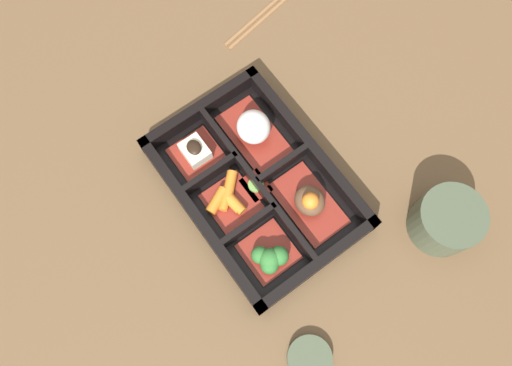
% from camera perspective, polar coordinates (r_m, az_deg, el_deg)
% --- Properties ---
extents(ground_plane, '(3.00, 3.00, 0.00)m').
position_cam_1_polar(ground_plane, '(0.71, 0.00, -0.61)').
color(ground_plane, brown).
extents(bento_base, '(0.29, 0.20, 0.01)m').
position_cam_1_polar(bento_base, '(0.71, 0.00, -0.49)').
color(bento_base, black).
rests_on(bento_base, ground_plane).
extents(bento_rim, '(0.29, 0.20, 0.04)m').
position_cam_1_polar(bento_rim, '(0.70, -0.11, -0.20)').
color(bento_rim, black).
rests_on(bento_rim, ground_plane).
extents(bowl_rice, '(0.11, 0.06, 0.06)m').
position_cam_1_polar(bowl_rice, '(0.71, -0.27, 6.21)').
color(bowl_rice, maroon).
rests_on(bowl_rice, bento_base).
extents(bowl_stew, '(0.11, 0.06, 0.05)m').
position_cam_1_polar(bowl_stew, '(0.68, 6.11, -2.16)').
color(bowl_stew, maroon).
rests_on(bowl_stew, bento_base).
extents(bowl_tofu, '(0.06, 0.07, 0.03)m').
position_cam_1_polar(bowl_tofu, '(0.71, -6.94, 3.53)').
color(bowl_tofu, maroon).
rests_on(bowl_tofu, bento_base).
extents(bowl_carrots, '(0.07, 0.07, 0.02)m').
position_cam_1_polar(bowl_carrots, '(0.69, -3.21, -1.71)').
color(bowl_carrots, maroon).
rests_on(bowl_carrots, bento_base).
extents(bowl_greens, '(0.07, 0.07, 0.03)m').
position_cam_1_polar(bowl_greens, '(0.67, 1.58, -8.45)').
color(bowl_greens, maroon).
rests_on(bowl_greens, bento_base).
extents(bowl_pickles, '(0.04, 0.03, 0.01)m').
position_cam_1_polar(bowl_pickles, '(0.70, 0.04, -0.26)').
color(bowl_pickles, maroon).
rests_on(bowl_pickles, bento_base).
extents(tea_cup, '(0.09, 0.09, 0.07)m').
position_cam_1_polar(tea_cup, '(0.71, 20.95, -4.00)').
color(tea_cup, '#424C38').
rests_on(tea_cup, ground_plane).
extents(chopsticks, '(0.06, 0.23, 0.01)m').
position_cam_1_polar(chopsticks, '(0.86, 2.39, 19.98)').
color(chopsticks, brown).
rests_on(chopsticks, ground_plane).
extents(sauce_dish, '(0.06, 0.06, 0.01)m').
position_cam_1_polar(sauce_dish, '(0.68, 6.15, -19.28)').
color(sauce_dish, '#424C38').
rests_on(sauce_dish, ground_plane).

